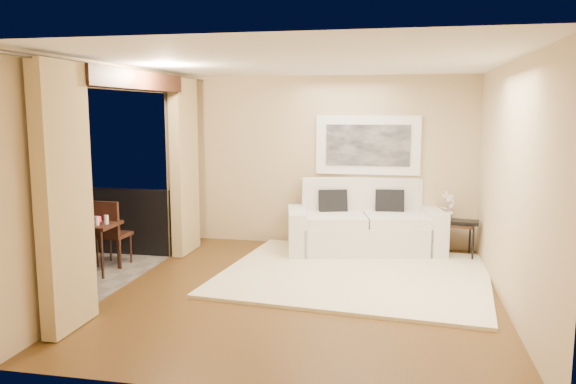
% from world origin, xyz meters
% --- Properties ---
extents(floor, '(5.00, 5.00, 0.00)m').
position_xyz_m(floor, '(0.00, 0.00, 0.00)').
color(floor, brown).
rests_on(floor, ground).
extents(room_shell, '(5.00, 6.40, 5.00)m').
position_xyz_m(room_shell, '(-2.13, 0.00, 2.52)').
color(room_shell, white).
rests_on(room_shell, ground).
extents(balcony, '(1.81, 2.60, 1.17)m').
position_xyz_m(balcony, '(-3.31, 0.00, 0.18)').
color(balcony, '#605B56').
rests_on(balcony, ground).
extents(curtains, '(0.16, 4.80, 2.64)m').
position_xyz_m(curtains, '(-2.11, 0.00, 1.34)').
color(curtains, tan).
rests_on(curtains, ground).
extents(artwork, '(1.62, 0.07, 0.92)m').
position_xyz_m(artwork, '(0.57, 2.46, 1.62)').
color(artwork, white).
rests_on(artwork, room_shell).
extents(rug, '(3.68, 3.29, 0.04)m').
position_xyz_m(rug, '(0.53, 0.81, 0.02)').
color(rug, '#F6ECC6').
rests_on(rug, floor).
extents(sofa, '(2.46, 1.45, 1.11)m').
position_xyz_m(sofa, '(0.55, 2.10, 0.39)').
color(sofa, white).
rests_on(sofa, floor).
extents(side_table, '(0.61, 0.61, 0.53)m').
position_xyz_m(side_table, '(1.93, 2.00, 0.47)').
color(side_table, black).
rests_on(side_table, floor).
extents(tray, '(0.42, 0.33, 0.05)m').
position_xyz_m(tray, '(2.02, 1.91, 0.56)').
color(tray, black).
rests_on(tray, side_table).
extents(orchid, '(0.28, 0.27, 0.45)m').
position_xyz_m(orchid, '(1.79, 2.13, 0.76)').
color(orchid, white).
rests_on(orchid, side_table).
extents(bistro_table, '(0.58, 0.58, 0.67)m').
position_xyz_m(bistro_table, '(-2.90, 0.27, 0.59)').
color(bistro_table, black).
rests_on(bistro_table, balcony).
extents(balcony_chair_far, '(0.43, 0.43, 0.93)m').
position_xyz_m(balcony_chair_far, '(-2.85, 0.58, 0.54)').
color(balcony_chair_far, black).
rests_on(balcony_chair_far, balcony).
extents(balcony_chair_near, '(0.48, 0.49, 1.05)m').
position_xyz_m(balcony_chair_near, '(-2.90, -0.89, 0.61)').
color(balcony_chair_near, black).
rests_on(balcony_chair_near, balcony).
extents(ice_bucket, '(0.18, 0.18, 0.20)m').
position_xyz_m(ice_bucket, '(-3.01, 0.34, 0.77)').
color(ice_bucket, silver).
rests_on(ice_bucket, bistro_table).
extents(candle, '(0.06, 0.06, 0.07)m').
position_xyz_m(candle, '(-2.89, 0.38, 0.71)').
color(candle, '#F91631').
rests_on(candle, bistro_table).
extents(vase, '(0.04, 0.04, 0.18)m').
position_xyz_m(vase, '(-2.97, 0.08, 0.76)').
color(vase, silver).
rests_on(vase, bistro_table).
extents(glass_a, '(0.06, 0.06, 0.12)m').
position_xyz_m(glass_a, '(-2.79, 0.16, 0.73)').
color(glass_a, silver).
rests_on(glass_a, bistro_table).
extents(glass_b, '(0.06, 0.06, 0.12)m').
position_xyz_m(glass_b, '(-2.71, 0.26, 0.73)').
color(glass_b, silver).
rests_on(glass_b, bistro_table).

